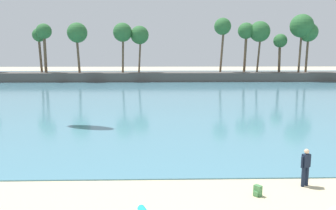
# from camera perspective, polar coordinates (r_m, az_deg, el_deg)

# --- Properties ---
(sea) EXTENTS (220.00, 92.78, 0.06)m
(sea) POSITION_cam_1_polar(r_m,az_deg,el_deg) (60.89, -2.47, 3.66)
(sea) COLOR teal
(sea) RESTS_ON ground
(palm_headland) EXTENTS (113.34, 6.14, 13.29)m
(palm_headland) POSITION_cam_1_polar(r_m,az_deg,el_deg) (66.98, -2.53, 7.65)
(palm_headland) COLOR #514C47
(palm_headland) RESTS_ON ground
(person_at_waterline) EXTENTS (0.51, 0.32, 1.67)m
(person_at_waterline) POSITION_cam_1_polar(r_m,az_deg,el_deg) (15.55, 22.72, -9.75)
(person_at_waterline) COLOR #141E33
(person_at_waterline) RESTS_ON ground
(backpack_near_kite) EXTENTS (0.37, 0.37, 0.44)m
(backpack_near_kite) POSITION_cam_1_polar(r_m,az_deg,el_deg) (14.17, 15.23, -14.16)
(backpack_near_kite) COLOR #47844C
(backpack_near_kite) RESTS_ON ground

